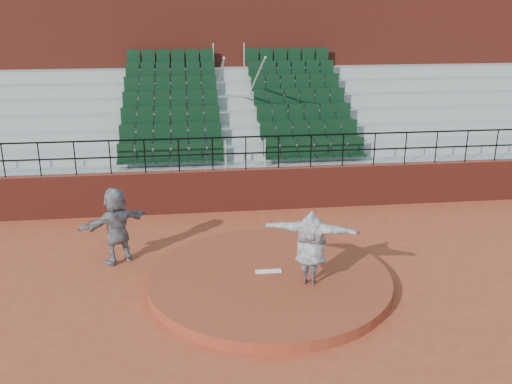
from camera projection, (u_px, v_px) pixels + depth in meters
ground at (269, 285)px, 13.00m from camera, size 90.00×90.00×0.00m
pitchers_mound at (269, 280)px, 12.96m from camera, size 5.50×5.50×0.25m
pitching_rubber at (269, 271)px, 13.06m from camera, size 0.60×0.15×0.03m
boundary_wall at (246, 189)px, 17.50m from camera, size 24.00×0.30×1.30m
wall_railing at (246, 146)px, 17.06m from camera, size 24.04×0.05×1.03m
seating_deck at (235, 137)px, 20.68m from camera, size 24.00×5.97×4.63m
press_box_facade at (226, 66)px, 23.72m from camera, size 24.00×3.00×7.10m
pitcher at (311, 247)px, 12.31m from camera, size 2.14×1.25×1.69m
fielder at (116, 225)px, 13.86m from camera, size 1.80×1.45×1.92m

